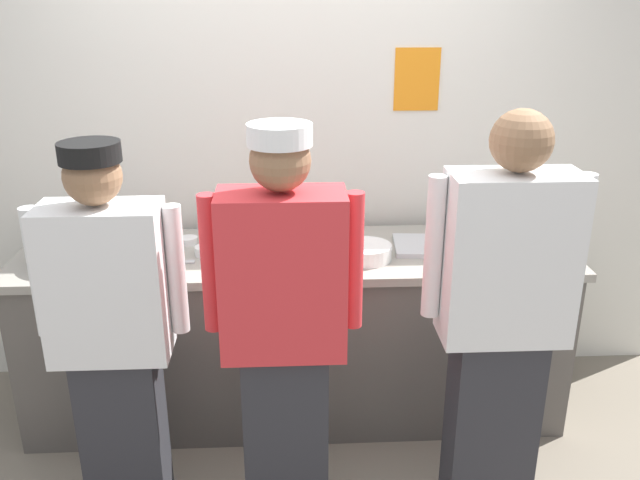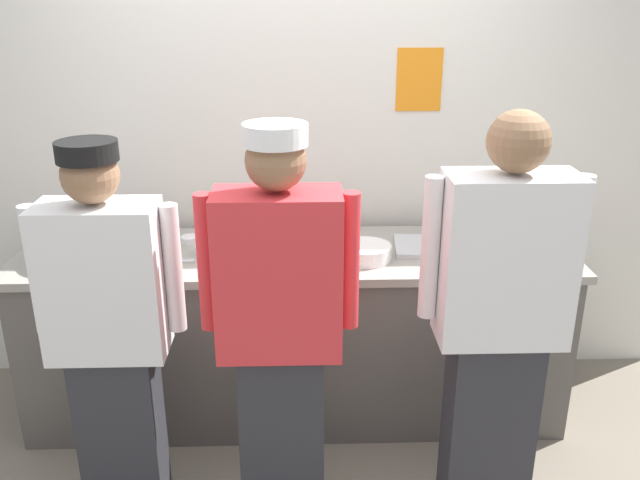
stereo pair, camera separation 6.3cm
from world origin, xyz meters
TOP-DOWN VIEW (x-y plane):
  - ground_plane at (0.00, 0.00)m, footprint 9.00×9.00m
  - wall_back at (0.00, 0.85)m, footprint 4.25×0.11m
  - prep_counter at (0.00, 0.37)m, footprint 2.71×0.70m
  - chef_near_left at (-0.72, -0.34)m, footprint 0.59×0.24m
  - chef_center at (-0.06, -0.40)m, footprint 0.61×0.24m
  - chef_far_right at (0.79, -0.39)m, footprint 0.63×0.24m
  - plate_stack_front at (0.02, 0.28)m, footprint 0.19×0.19m
  - plate_stack_rear at (0.34, 0.26)m, footprint 0.24×0.24m
  - mixing_bowl_steel at (-1.02, 0.29)m, footprint 0.37×0.37m
  - sheet_tray at (0.74, 0.38)m, footprint 0.51×0.32m
  - squeeze_bottle_primary at (-0.13, 0.42)m, footprint 0.06×0.06m
  - ramekin_yellow_sauce at (-0.53, 0.50)m, footprint 0.09×0.09m
  - ramekin_orange_sauce at (-0.43, 0.34)m, footprint 0.10×0.10m
  - deli_cup at (-0.76, 0.47)m, footprint 0.09×0.09m
  - chefs_knife at (-0.64, 0.25)m, footprint 0.28×0.03m

SIDE VIEW (x-z plane):
  - ground_plane at x=0.00m, z-range 0.00..0.00m
  - prep_counter at x=0.00m, z-range 0.00..0.90m
  - chef_near_left at x=-0.72m, z-range 0.05..1.66m
  - chef_center at x=-0.06m, z-range 0.06..1.74m
  - chefs_knife at x=-0.64m, z-range 0.90..0.91m
  - chef_far_right at x=0.79m, z-range 0.05..1.77m
  - sheet_tray at x=0.74m, z-range 0.90..0.92m
  - ramekin_yellow_sauce at x=-0.53m, z-range 0.90..0.94m
  - ramekin_orange_sauce at x=-0.43m, z-range 0.90..0.95m
  - plate_stack_rear at x=0.34m, z-range 0.90..0.97m
  - deli_cup at x=-0.76m, z-range 0.90..0.99m
  - plate_stack_front at x=0.02m, z-range 0.90..1.00m
  - mixing_bowl_steel at x=-1.02m, z-range 0.90..1.02m
  - squeeze_bottle_primary at x=-0.13m, z-range 0.90..1.08m
  - wall_back at x=0.00m, z-range 0.00..2.60m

